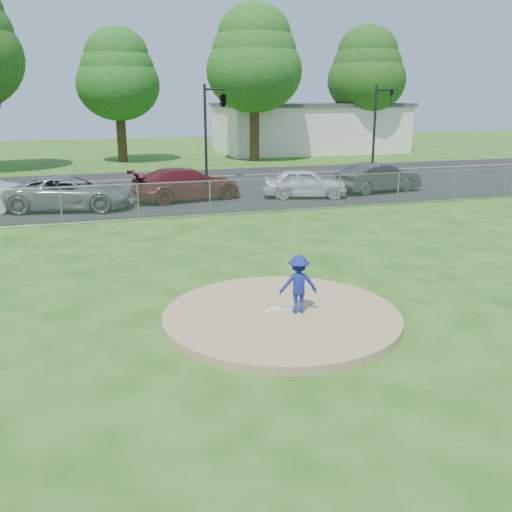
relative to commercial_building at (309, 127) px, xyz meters
The scene contains 18 objects.
ground 32.32m from the commercial_building, 119.74° to the right, with size 120.00×120.00×0.00m, color #215011.
pitchers_mound 41.28m from the commercial_building, 112.83° to the right, with size 5.40×5.40×0.20m, color #9A8154.
pitching_rubber 41.09m from the commercial_building, 112.94° to the right, with size 0.60×0.15×0.04m, color white.
chain_link_fence 30.56m from the commercial_building, 121.61° to the right, with size 40.00×0.06×1.50m, color gray.
parking_lot 26.89m from the commercial_building, 126.66° to the right, with size 50.00×8.00×0.01m, color black.
street 21.37m from the commercial_building, 138.81° to the right, with size 60.00×7.00×0.01m, color black.
commercial_building is the anchor object (origin of this frame).
tree_center 17.99m from the commercial_building, 166.76° to the right, with size 6.16×6.16×9.84m.
tree_right 10.73m from the commercial_building, 139.40° to the right, with size 7.28×7.28×11.63m.
tree_far_right 7.00m from the commercial_building, 36.87° to the right, with size 6.72×6.72×10.74m.
traffic_signal_center 20.17m from the commercial_building, 126.94° to the right, with size 1.42×2.48×5.60m.
traffic_signal_right 16.14m from the commercial_building, 96.29° to the right, with size 1.28×0.20×5.60m.
pitcher 41.16m from the commercial_building, 112.32° to the right, with size 0.86×0.50×1.34m, color navy.
traffic_cone 31.47m from the commercial_building, 133.25° to the right, with size 0.35×0.35×0.68m, color #EB5F0C.
parked_car_gray 30.85m from the commercial_building, 132.25° to the right, with size 2.49×5.40×1.50m, color slate.
parked_car_darkred 26.71m from the commercial_building, 124.85° to the right, with size 2.20×5.41×1.57m, color maroon.
parked_car_pearl 24.83m from the commercial_building, 112.42° to the right, with size 1.69×4.19×1.43m, color silver.
parked_car_charcoal 23.09m from the commercial_building, 102.75° to the right, with size 1.61×4.62×1.52m, color #2A2A2C.
Camera 1 is at (-4.08, -11.41, 4.96)m, focal length 40.00 mm.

